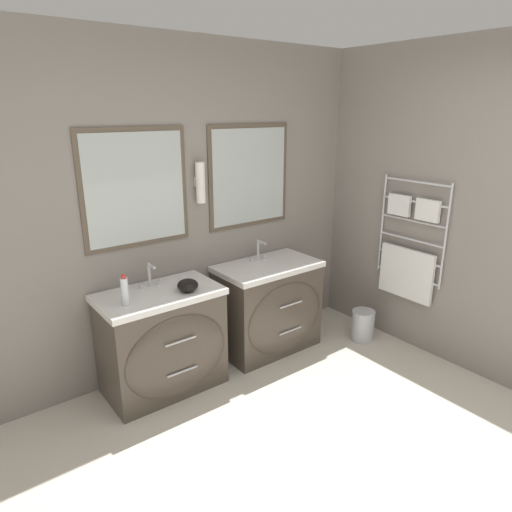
{
  "coord_description": "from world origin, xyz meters",
  "views": [
    {
      "loc": [
        -1.65,
        -1.01,
        2.08
      ],
      "look_at": [
        0.28,
        1.5,
        1.05
      ],
      "focal_mm": 32.0,
      "sensor_mm": 36.0,
      "label": 1
    }
  ],
  "objects_px": {
    "vanity_left": "(164,341)",
    "waste_bin": "(363,325)",
    "amenity_bowl": "(188,285)",
    "toiletry_bottle": "(125,291)",
    "vanity_right": "(270,307)"
  },
  "relations": [
    {
      "from": "vanity_right",
      "to": "waste_bin",
      "type": "relative_size",
      "value": 3.07
    },
    {
      "from": "vanity_right",
      "to": "amenity_bowl",
      "type": "height_order",
      "value": "amenity_bowl"
    },
    {
      "from": "vanity_left",
      "to": "amenity_bowl",
      "type": "distance_m",
      "value": 0.48
    },
    {
      "from": "toiletry_bottle",
      "to": "waste_bin",
      "type": "relative_size",
      "value": 0.76
    },
    {
      "from": "vanity_left",
      "to": "toiletry_bottle",
      "type": "relative_size",
      "value": 4.05
    },
    {
      "from": "vanity_left",
      "to": "waste_bin",
      "type": "height_order",
      "value": "vanity_left"
    },
    {
      "from": "vanity_left",
      "to": "toiletry_bottle",
      "type": "height_order",
      "value": "toiletry_bottle"
    },
    {
      "from": "vanity_left",
      "to": "amenity_bowl",
      "type": "relative_size",
      "value": 5.75
    },
    {
      "from": "toiletry_bottle",
      "to": "amenity_bowl",
      "type": "bearing_deg",
      "value": -4.4
    },
    {
      "from": "vanity_left",
      "to": "toiletry_bottle",
      "type": "bearing_deg",
      "value": -169.4
    },
    {
      "from": "vanity_left",
      "to": "vanity_right",
      "type": "bearing_deg",
      "value": 0.0
    },
    {
      "from": "vanity_right",
      "to": "amenity_bowl",
      "type": "relative_size",
      "value": 5.75
    },
    {
      "from": "vanity_right",
      "to": "amenity_bowl",
      "type": "xyz_separation_m",
      "value": [
        -0.85,
        -0.09,
        0.44
      ]
    },
    {
      "from": "amenity_bowl",
      "to": "waste_bin",
      "type": "bearing_deg",
      "value": -10.83
    },
    {
      "from": "vanity_left",
      "to": "waste_bin",
      "type": "xyz_separation_m",
      "value": [
        1.82,
        -0.4,
        -0.25
      ]
    }
  ]
}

